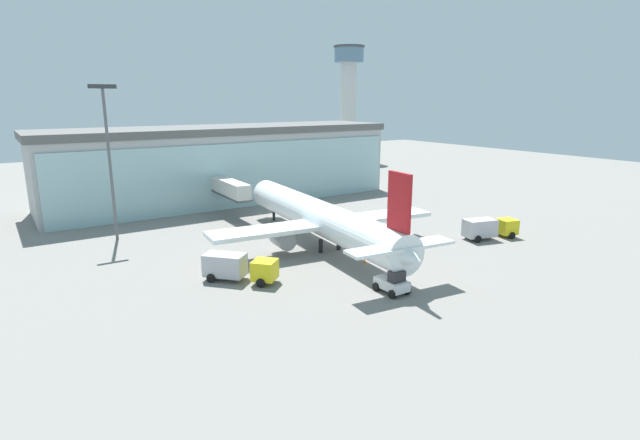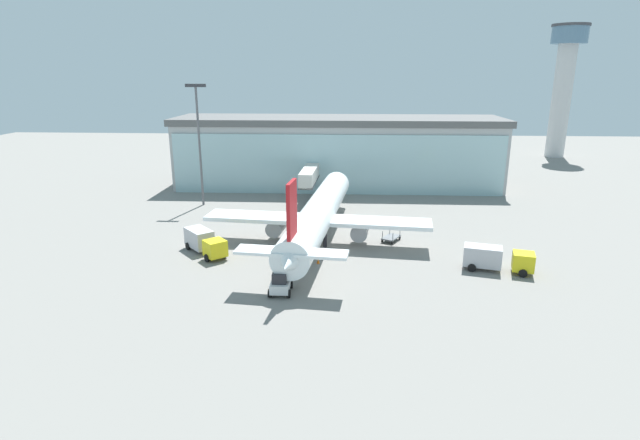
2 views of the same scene
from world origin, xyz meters
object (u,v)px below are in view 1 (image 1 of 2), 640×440
airplane (321,218)px  apron_light_mast (109,150)px  safety_cone_wingtip (216,267)px  safety_cone_nose (365,261)px  control_tower (349,91)px  baggage_cart (378,231)px  jet_bridge (228,188)px  fuel_truck (489,228)px  pushback_tug (393,283)px  catering_truck (238,267)px

airplane → apron_light_mast: bearing=55.1°
safety_cone_wingtip → safety_cone_nose: bearing=-26.1°
control_tower → safety_cone_nose: bearing=-125.4°
baggage_cart → safety_cone_nose: size_ratio=5.86×
jet_bridge → safety_cone_nose: 30.06m
baggage_cart → safety_cone_nose: (-8.90, -8.41, -0.23)m
apron_light_mast → jet_bridge: bearing=14.2°
control_tower → fuel_truck: (-36.98, -80.24, -18.20)m
control_tower → baggage_cart: size_ratio=10.01×
jet_bridge → safety_cone_wingtip: (-11.19, -22.57, -3.98)m
control_tower → pushback_tug: 107.47m
control_tower → airplane: size_ratio=0.84×
safety_cone_wingtip → fuel_truck: bearing=-13.3°
apron_light_mast → safety_cone_nose: bearing=-50.9°
catering_truck → baggage_cart: size_ratio=2.14×
airplane → baggage_cart: bearing=-81.2°
catering_truck → apron_light_mast: bearing=154.7°
fuel_truck → airplane: bearing=170.2°
catering_truck → safety_cone_nose: bearing=37.5°
apron_light_mast → pushback_tug: apron_light_mast is taller
jet_bridge → catering_truck: jet_bridge is taller
catering_truck → pushback_tug: catering_truck is taller
fuel_truck → safety_cone_wingtip: fuel_truck is taller
control_tower → safety_cone_nose: size_ratio=58.67×
airplane → safety_cone_wingtip: size_ratio=70.24×
baggage_cart → control_tower: bearing=-5.1°
catering_truck → pushback_tug: bearing=2.9°
jet_bridge → catering_truck: (-10.65, -26.97, -2.79)m
catering_truck → safety_cone_wingtip: catering_truck is taller
jet_bridge → fuel_truck: (22.66, -30.60, -2.79)m
baggage_cart → pushback_tug: size_ratio=1.00×
safety_cone_nose → safety_cone_wingtip: (-14.39, 7.05, 0.00)m
baggage_cart → safety_cone_wingtip: 23.34m
jet_bridge → fuel_truck: size_ratio=1.73×
jet_bridge → catering_truck: 29.13m
apron_light_mast → catering_truck: size_ratio=2.78×
control_tower → safety_cone_wingtip: bearing=-134.4°
airplane → catering_truck: (-13.38, -5.28, -2.09)m
fuel_truck → safety_cone_nose: 19.51m
apron_light_mast → airplane: size_ratio=0.50×
control_tower → pushback_tug: control_tower is taller
catering_truck → baggage_cart: catering_truck is taller
control_tower → safety_cone_nose: control_tower is taller
apron_light_mast → fuel_truck: 48.80m
airplane → safety_cone_nose: size_ratio=70.24×
safety_cone_wingtip → baggage_cart: bearing=3.3°
apron_light_mast → baggage_cart: (29.41, -16.83, -10.88)m
safety_cone_wingtip → control_tower: bearing=45.6°
apron_light_mast → safety_cone_wingtip: (6.11, -18.18, -11.11)m
jet_bridge → safety_cone_nose: (3.21, -29.62, -3.98)m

